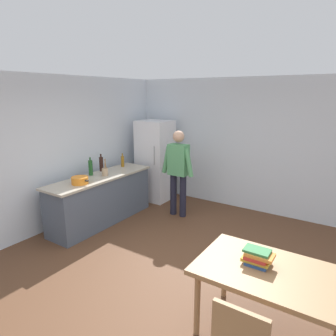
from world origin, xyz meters
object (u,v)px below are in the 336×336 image
(dining_table, at_px, (271,277))
(bottle_oil_amber, at_px, (123,161))
(bottle_wine_dark, at_px, (101,164))
(utensil_jar, at_px, (105,171))
(book_stack, at_px, (257,257))
(refrigerator, at_px, (155,161))
(cooking_pot, at_px, (80,180))
(bottle_wine_green, at_px, (91,168))
(person, at_px, (178,168))

(dining_table, xyz_separation_m, bottle_oil_amber, (-3.53, 1.87, 0.34))
(bottle_oil_amber, xyz_separation_m, bottle_wine_dark, (-0.10, -0.50, 0.03))
(utensil_jar, relative_size, book_stack, 1.08)
(bottle_oil_amber, bearing_deg, refrigerator, 74.27)
(dining_table, height_order, cooking_pot, cooking_pot)
(bottle_wine_green, bearing_deg, cooking_pot, -61.88)
(refrigerator, bearing_deg, person, -30.23)
(utensil_jar, distance_m, bottle_oil_amber, 0.73)
(dining_table, relative_size, bottle_wine_dark, 4.12)
(person, bearing_deg, bottle_oil_amber, -166.81)
(refrigerator, distance_m, utensil_jar, 1.54)
(person, xyz_separation_m, bottle_wine_dark, (-1.29, -0.78, 0.07))
(bottle_wine_dark, bearing_deg, cooking_pot, -68.69)
(dining_table, distance_m, bottle_wine_dark, 3.90)
(dining_table, relative_size, bottle_oil_amber, 5.00)
(bottle_wine_dark, xyz_separation_m, book_stack, (3.49, -1.35, -0.22))
(refrigerator, height_order, cooking_pot, refrigerator)
(book_stack, bearing_deg, bottle_wine_dark, 158.89)
(bottle_wine_green, bearing_deg, book_stack, -16.56)
(cooking_pot, relative_size, bottle_wine_green, 1.18)
(bottle_wine_dark, relative_size, book_stack, 1.15)
(refrigerator, xyz_separation_m, utensil_jar, (-0.04, -1.53, 0.08))
(dining_table, height_order, utensil_jar, utensil_jar)
(dining_table, height_order, bottle_wine_dark, bottle_wine_dark)
(bottle_wine_green, height_order, book_stack, bottle_wine_green)
(utensil_jar, bearing_deg, bottle_oil_amber, 105.44)
(person, relative_size, bottle_oil_amber, 6.07)
(dining_table, distance_m, bottle_wine_green, 3.75)
(bottle_wine_green, bearing_deg, person, 41.92)
(bottle_wine_dark, distance_m, book_stack, 3.75)
(bottle_oil_amber, bearing_deg, bottle_wine_dark, -101.70)
(refrigerator, height_order, bottle_oil_amber, refrigerator)
(person, relative_size, book_stack, 5.75)
(cooking_pot, xyz_separation_m, bottle_wine_green, (-0.26, 0.48, 0.09))
(dining_table, distance_m, bottle_oil_amber, 4.01)
(refrigerator, height_order, bottle_wine_green, refrigerator)
(cooking_pot, bearing_deg, bottle_wine_dark, 111.31)
(person, xyz_separation_m, dining_table, (2.35, -2.15, -0.31))
(refrigerator, distance_m, dining_table, 4.27)
(bottle_oil_amber, bearing_deg, book_stack, -28.61)
(utensil_jar, distance_m, bottle_wine_dark, 0.37)
(bottle_wine_green, distance_m, book_stack, 3.58)
(refrigerator, distance_m, bottle_wine_green, 1.69)
(dining_table, bearing_deg, refrigerator, 140.71)
(refrigerator, relative_size, bottle_wine_dark, 5.29)
(refrigerator, relative_size, book_stack, 6.09)
(dining_table, height_order, bottle_oil_amber, bottle_oil_amber)
(person, distance_m, bottle_wine_green, 1.65)
(person, xyz_separation_m, utensil_jar, (-0.99, -0.98, 0.00))
(bottle_wine_green, xyz_separation_m, bottle_oil_amber, (0.05, 0.83, -0.03))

